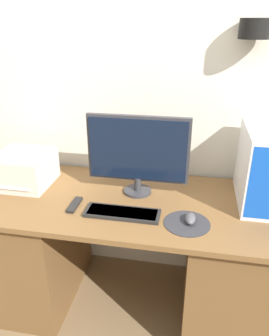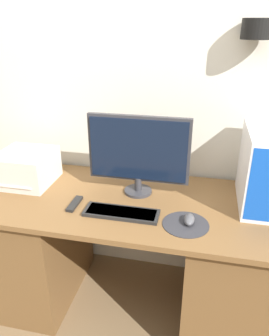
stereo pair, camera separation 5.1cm
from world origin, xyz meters
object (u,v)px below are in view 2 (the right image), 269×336
at_px(printer, 27,168).
at_px(remote_control, 75,204).
at_px(keyboard, 121,213).
at_px(mouse, 189,219).
at_px(computer_tower, 261,168).
at_px(monitor, 138,152).

xyz_separation_m(printer, remote_control, (0.39, -0.20, -0.09)).
xyz_separation_m(keyboard, mouse, (0.35, -0.01, 0.01)).
bearing_deg(mouse, computer_tower, 39.46).
height_order(mouse, computer_tower, computer_tower).
xyz_separation_m(computer_tower, remote_control, (-0.97, -0.24, -0.20)).
relative_size(computer_tower, remote_control, 2.84).
bearing_deg(remote_control, printer, 152.44).
relative_size(mouse, computer_tower, 0.22).
bearing_deg(remote_control, monitor, 35.56).
relative_size(monitor, computer_tower, 1.30).
height_order(monitor, printer, monitor).
distance_m(monitor, mouse, 0.47).
height_order(mouse, remote_control, mouse).
bearing_deg(mouse, printer, 166.29).
height_order(monitor, keyboard, monitor).
xyz_separation_m(monitor, mouse, (0.31, -0.26, -0.23)).
distance_m(keyboard, computer_tower, 0.77).
relative_size(printer, remote_control, 2.08).
xyz_separation_m(mouse, remote_control, (-0.62, 0.04, -0.02)).
bearing_deg(remote_control, mouse, -4.06).
height_order(keyboard, computer_tower, computer_tower).
bearing_deg(monitor, printer, -178.49).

